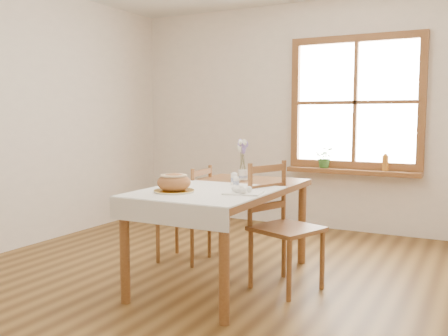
# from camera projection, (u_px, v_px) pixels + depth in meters

# --- Properties ---
(ground) EXTENTS (5.00, 5.00, 0.00)m
(ground) POSITION_uv_depth(u_px,v_px,m) (205.00, 292.00, 3.70)
(ground) COLOR brown
(ground) RESTS_ON ground
(room_walls) EXTENTS (4.60, 5.10, 2.65)m
(room_walls) POSITION_uv_depth(u_px,v_px,m) (204.00, 59.00, 3.52)
(room_walls) COLOR beige
(room_walls) RESTS_ON ground
(window) EXTENTS (1.46, 0.08, 1.46)m
(window) POSITION_uv_depth(u_px,v_px,m) (356.00, 102.00, 5.49)
(window) COLOR brown
(window) RESTS_ON ground
(window_sill) EXTENTS (1.46, 0.20, 0.05)m
(window_sill) POSITION_uv_depth(u_px,v_px,m) (352.00, 172.00, 5.51)
(window_sill) COLOR brown
(window_sill) RESTS_ON ground
(dining_table) EXTENTS (0.90, 1.60, 0.75)m
(dining_table) POSITION_uv_depth(u_px,v_px,m) (224.00, 198.00, 3.90)
(dining_table) COLOR brown
(dining_table) RESTS_ON ground
(table_linen) EXTENTS (0.91, 0.99, 0.01)m
(table_linen) POSITION_uv_depth(u_px,v_px,m) (205.00, 192.00, 3.62)
(table_linen) COLOR white
(table_linen) RESTS_ON dining_table
(chair_left) EXTENTS (0.44, 0.43, 0.86)m
(chair_left) POSITION_uv_depth(u_px,v_px,m) (184.00, 213.00, 4.48)
(chair_left) COLOR brown
(chair_left) RESTS_ON ground
(chair_right) EXTENTS (0.59, 0.58, 0.95)m
(chair_right) POSITION_uv_depth(u_px,v_px,m) (287.00, 227.00, 3.74)
(chair_right) COLOR brown
(chair_right) RESTS_ON ground
(bread_plate) EXTENTS (0.32, 0.32, 0.02)m
(bread_plate) POSITION_uv_depth(u_px,v_px,m) (174.00, 191.00, 3.56)
(bread_plate) COLOR white
(bread_plate) RESTS_ON table_linen
(bread_loaf) EXTENTS (0.24, 0.24, 0.13)m
(bread_loaf) POSITION_uv_depth(u_px,v_px,m) (174.00, 181.00, 3.56)
(bread_loaf) COLOR #AB6B3D
(bread_loaf) RESTS_ON bread_plate
(egg_napkin) EXTENTS (0.29, 0.26, 0.01)m
(egg_napkin) POSITION_uv_depth(u_px,v_px,m) (243.00, 193.00, 3.50)
(egg_napkin) COLOR white
(egg_napkin) RESTS_ON table_linen
(eggs) EXTENTS (0.23, 0.21, 0.04)m
(eggs) POSITION_uv_depth(u_px,v_px,m) (243.00, 189.00, 3.50)
(eggs) COLOR white
(eggs) RESTS_ON egg_napkin
(salt_shaker) EXTENTS (0.06, 0.06, 0.09)m
(salt_shaker) POSITION_uv_depth(u_px,v_px,m) (236.00, 182.00, 3.80)
(salt_shaker) COLOR white
(salt_shaker) RESTS_ON table_linen
(pepper_shaker) EXTENTS (0.06, 0.06, 0.10)m
(pepper_shaker) POSITION_uv_depth(u_px,v_px,m) (234.00, 179.00, 3.92)
(pepper_shaker) COLOR white
(pepper_shaker) RESTS_ON table_linen
(flower_vase) EXTENTS (0.09, 0.09, 0.09)m
(flower_vase) POSITION_uv_depth(u_px,v_px,m) (243.00, 176.00, 4.26)
(flower_vase) COLOR white
(flower_vase) RESTS_ON dining_table
(lavender_bouquet) EXTENTS (0.14, 0.14, 0.26)m
(lavender_bouquet) POSITION_uv_depth(u_px,v_px,m) (243.00, 155.00, 4.24)
(lavender_bouquet) COLOR #755EA7
(lavender_bouquet) RESTS_ON flower_vase
(potted_plant) EXTENTS (0.25, 0.27, 0.18)m
(potted_plant) POSITION_uv_depth(u_px,v_px,m) (325.00, 160.00, 5.64)
(potted_plant) COLOR #346B2A
(potted_plant) RESTS_ON window_sill
(amber_bottle) EXTENTS (0.07, 0.07, 0.19)m
(amber_bottle) POSITION_uv_depth(u_px,v_px,m) (385.00, 162.00, 5.34)
(amber_bottle) COLOR #AA681F
(amber_bottle) RESTS_ON window_sill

